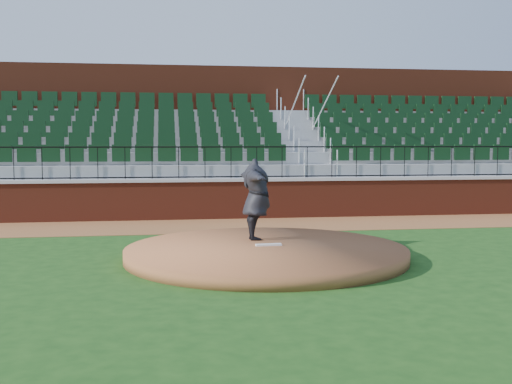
{
  "coord_description": "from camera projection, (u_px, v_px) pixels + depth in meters",
  "views": [
    {
      "loc": [
        -2.07,
        -12.61,
        2.46
      ],
      "look_at": [
        0.0,
        1.5,
        1.3
      ],
      "focal_mm": 43.32,
      "sensor_mm": 36.0,
      "label": 1
    }
  ],
  "objects": [
    {
      "name": "field_wall",
      "position": [
        231.0,
        200.0,
        19.79
      ],
      "size": [
        34.0,
        0.35,
        1.2
      ],
      "primitive_type": "cube",
      "color": "maroon",
      "rests_on": "ground"
    },
    {
      "name": "warning_track",
      "position": [
        237.0,
        225.0,
        18.26
      ],
      "size": [
        34.0,
        3.2,
        0.01
      ],
      "primitive_type": "cube",
      "color": "brown",
      "rests_on": "ground"
    },
    {
      "name": "seating_stands",
      "position": [
        223.0,
        146.0,
        22.34
      ],
      "size": [
        34.0,
        5.1,
        4.6
      ],
      "primitive_type": null,
      "color": "gray",
      "rests_on": "ground"
    },
    {
      "name": "pitcher",
      "position": [
        256.0,
        199.0,
        13.88
      ],
      "size": [
        0.75,
        2.29,
        1.84
      ],
      "primitive_type": "imported",
      "rotation": [
        0.0,
        0.0,
        1.63
      ],
      "color": "black",
      "rests_on": "pitchers_mound"
    },
    {
      "name": "ground",
      "position": [
        266.0,
        259.0,
        12.94
      ],
      "size": [
        90.0,
        90.0,
        0.0
      ],
      "primitive_type": "plane",
      "color": "#194012",
      "rests_on": "ground"
    },
    {
      "name": "pitching_rubber",
      "position": [
        269.0,
        245.0,
        13.17
      ],
      "size": [
        0.56,
        0.16,
        0.04
      ],
      "primitive_type": "cube",
      "rotation": [
        0.0,
        0.0,
        0.04
      ],
      "color": "white",
      "rests_on": "pitchers_mound"
    },
    {
      "name": "wall_cap",
      "position": [
        231.0,
        180.0,
        19.74
      ],
      "size": [
        34.0,
        0.45,
        0.1
      ],
      "primitive_type": "cube",
      "color": "#B7B7B7",
      "rests_on": "field_wall"
    },
    {
      "name": "pitchers_mound",
      "position": [
        266.0,
        253.0,
        13.03
      ],
      "size": [
        5.93,
        5.93,
        0.25
      ],
      "primitive_type": "cylinder",
      "color": "brown",
      "rests_on": "ground"
    },
    {
      "name": "wall_railing",
      "position": [
        231.0,
        163.0,
        19.69
      ],
      "size": [
        34.0,
        0.05,
        1.0
      ],
      "primitive_type": null,
      "color": "black",
      "rests_on": "wall_cap"
    },
    {
      "name": "concourse_wall",
      "position": [
        217.0,
        135.0,
        25.07
      ],
      "size": [
        34.0,
        0.5,
        5.5
      ],
      "primitive_type": "cube",
      "color": "maroon",
      "rests_on": "ground"
    }
  ]
}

